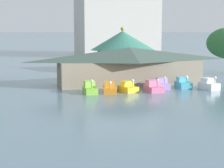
% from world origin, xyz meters
% --- Properties ---
extents(pedal_boat_lime, '(1.35, 2.80, 1.72)m').
position_xyz_m(pedal_boat_lime, '(2.98, 33.78, 0.55)').
color(pedal_boat_lime, '#8CCC3F').
rests_on(pedal_boat_lime, ground).
extents(pedal_boat_orange, '(2.04, 3.21, 1.48)m').
position_xyz_m(pedal_boat_orange, '(5.29, 33.65, 0.50)').
color(pedal_boat_orange, orange).
rests_on(pedal_boat_orange, ground).
extents(pedal_boat_yellow, '(2.08, 2.68, 1.59)m').
position_xyz_m(pedal_boat_yellow, '(7.48, 33.71, 0.50)').
color(pedal_boat_yellow, yellow).
rests_on(pedal_boat_yellow, ground).
extents(pedal_boat_pink, '(1.70, 2.81, 1.62)m').
position_xyz_m(pedal_boat_pink, '(10.40, 33.08, 0.53)').
color(pedal_boat_pink, pink).
rests_on(pedal_boat_pink, ground).
extents(pedal_boat_lavender, '(1.71, 2.58, 1.63)m').
position_xyz_m(pedal_boat_lavender, '(12.19, 34.79, 0.53)').
color(pedal_boat_lavender, '#B299D8').
rests_on(pedal_boat_lavender, ground).
extents(pedal_boat_cyan, '(1.55, 2.51, 1.69)m').
position_xyz_m(pedal_boat_cyan, '(14.87, 34.64, 0.56)').
color(pedal_boat_cyan, '#4CB7CC').
rests_on(pedal_boat_cyan, ground).
extents(pedal_boat_white, '(2.09, 2.66, 1.69)m').
position_xyz_m(pedal_boat_white, '(17.48, 33.00, 0.57)').
color(pedal_boat_white, white).
rests_on(pedal_boat_white, ground).
extents(boathouse, '(19.98, 6.47, 4.86)m').
position_xyz_m(boathouse, '(9.40, 39.60, 2.55)').
color(boathouse, gray).
rests_on(boathouse, ground).
extents(green_roof_pavilion, '(11.12, 11.12, 7.63)m').
position_xyz_m(green_roof_pavilion, '(12.91, 55.43, 3.90)').
color(green_roof_pavilion, brown).
rests_on(green_roof_pavilion, ground).
extents(background_building_block, '(20.88, 18.28, 21.48)m').
position_xyz_m(background_building_block, '(21.84, 94.68, 10.76)').
color(background_building_block, beige).
rests_on(background_building_block, ground).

